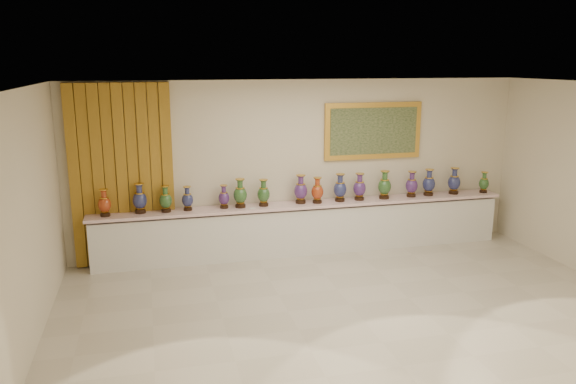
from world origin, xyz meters
name	(u,v)px	position (x,y,z in m)	size (l,w,h in m)	color
ground	(350,305)	(0.00, 0.00, 0.00)	(8.00, 8.00, 0.00)	beige
room	(166,168)	(-2.34, 2.44, 1.60)	(8.00, 8.00, 8.00)	beige
counter	(305,228)	(0.00, 2.27, 0.44)	(7.28, 0.48, 0.90)	white
vase_0	(105,204)	(-3.32, 2.23, 1.10)	(0.23, 0.23, 0.44)	black
vase_1	(140,200)	(-2.78, 2.29, 1.12)	(0.29, 0.29, 0.49)	black
vase_2	(166,200)	(-2.37, 2.25, 1.10)	(0.26, 0.26, 0.44)	black
vase_3	(188,200)	(-2.02, 2.27, 1.08)	(0.24, 0.24, 0.40)	black
vase_4	(224,198)	(-1.42, 2.27, 1.08)	(0.19, 0.19, 0.39)	black
vase_5	(240,195)	(-1.15, 2.25, 1.12)	(0.28, 0.28, 0.49)	black
vase_6	(264,194)	(-0.75, 2.25, 1.11)	(0.23, 0.23, 0.46)	black
vase_7	(301,191)	(-0.09, 2.28, 1.12)	(0.28, 0.28, 0.50)	black
vase_8	(317,192)	(0.19, 2.22, 1.10)	(0.26, 0.26, 0.45)	black
vase_9	(340,189)	(0.62, 2.24, 1.12)	(0.24, 0.24, 0.49)	black
vase_10	(360,188)	(0.98, 2.25, 1.12)	(0.26, 0.26, 0.48)	black
vase_11	(385,186)	(1.45, 2.23, 1.13)	(0.27, 0.27, 0.51)	black
vase_12	(412,185)	(1.99, 2.25, 1.11)	(0.27, 0.27, 0.47)	black
vase_13	(429,184)	(2.34, 2.26, 1.12)	(0.23, 0.23, 0.49)	black
vase_14	(454,182)	(2.85, 2.26, 1.12)	(0.28, 0.28, 0.49)	black
vase_15	(484,183)	(3.44, 2.22, 1.08)	(0.20, 0.20, 0.39)	black
label_card	(252,208)	(-0.96, 2.13, 0.90)	(0.10, 0.06, 0.00)	white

